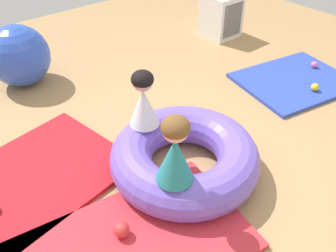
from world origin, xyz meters
TOP-DOWN VIEW (x-y plane):
  - ground_plane at (0.00, 0.00)m, footprint 8.00×8.00m
  - gym_mat_near_left at (-1.08, 0.74)m, footprint 1.55×1.26m
  - gym_mat_far_right at (-0.86, -0.22)m, footprint 1.74×1.13m
  - gym_mat_near_right at (1.77, 0.33)m, footprint 1.33×1.13m
  - inflatable_cushion at (-0.09, 0.07)m, footprint 1.15×1.15m
  - child_in_white at (-0.19, 0.44)m, footprint 0.33×0.33m
  - child_in_teal at (-0.39, -0.16)m, footprint 0.32×0.32m
  - play_ball_red at (-0.81, -0.13)m, footprint 0.10×0.10m
  - play_ball_yellow at (1.73, 0.07)m, footprint 0.08×0.08m
  - play_ball_pink at (2.17, 0.35)m, footprint 0.07×0.07m
  - exercise_ball_large at (-0.53, 2.23)m, footprint 0.65×0.65m
  - storage_cube at (2.05, 1.73)m, footprint 0.44×0.44m

SIDE VIEW (x-z plane):
  - ground_plane at x=0.00m, z-range 0.00..0.00m
  - gym_mat_near_left at x=-1.08m, z-range 0.00..0.04m
  - gym_mat_far_right at x=-0.86m, z-range 0.00..0.04m
  - gym_mat_near_right at x=1.77m, z-range 0.00..0.04m
  - play_ball_pink at x=2.17m, z-range 0.04..0.11m
  - play_ball_yellow at x=1.73m, z-range 0.04..0.12m
  - play_ball_red at x=-0.81m, z-range 0.04..0.14m
  - inflatable_cushion at x=-0.09m, z-range 0.00..0.32m
  - storage_cube at x=2.05m, z-range 0.00..0.56m
  - exercise_ball_large at x=-0.53m, z-range 0.00..0.65m
  - child_in_white at x=-0.19m, z-range 0.32..0.78m
  - child_in_teal at x=-0.39m, z-range 0.32..0.81m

